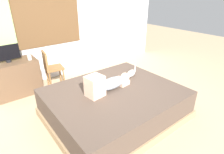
{
  "coord_description": "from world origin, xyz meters",
  "views": [
    {
      "loc": [
        -1.74,
        -2.06,
        2.06
      ],
      "look_at": [
        0.07,
        0.26,
        0.67
      ],
      "focal_mm": 29.66,
      "sensor_mm": 36.0,
      "label": 1
    }
  ],
  "objects_px": {
    "tv_monitor": "(7,53)",
    "cup": "(30,57)",
    "chair_by_desk": "(51,67)",
    "desk": "(16,78)",
    "bed": "(115,104)",
    "person_lying": "(108,84)",
    "cat": "(131,74)"
  },
  "relations": [
    {
      "from": "tv_monitor",
      "to": "chair_by_desk",
      "type": "relative_size",
      "value": 0.56
    },
    {
      "from": "desk",
      "to": "tv_monitor",
      "type": "distance_m",
      "value": 0.56
    },
    {
      "from": "bed",
      "to": "cup",
      "type": "distance_m",
      "value": 2.06
    },
    {
      "from": "desk",
      "to": "cup",
      "type": "height_order",
      "value": "cup"
    },
    {
      "from": "tv_monitor",
      "to": "cat",
      "type": "bearing_deg",
      "value": -43.42
    },
    {
      "from": "tv_monitor",
      "to": "cup",
      "type": "relative_size",
      "value": 4.89
    },
    {
      "from": "bed",
      "to": "desk",
      "type": "xyz_separation_m",
      "value": [
        -1.14,
        1.93,
        0.11
      ]
    },
    {
      "from": "cat",
      "to": "chair_by_desk",
      "type": "height_order",
      "value": "chair_by_desk"
    },
    {
      "from": "person_lying",
      "to": "cup",
      "type": "distance_m",
      "value": 1.88
    },
    {
      "from": "bed",
      "to": "person_lying",
      "type": "distance_m",
      "value": 0.4
    },
    {
      "from": "person_lying",
      "to": "cup",
      "type": "bearing_deg",
      "value": 113.75
    },
    {
      "from": "cat",
      "to": "tv_monitor",
      "type": "relative_size",
      "value": 0.72
    },
    {
      "from": "desk",
      "to": "chair_by_desk",
      "type": "height_order",
      "value": "chair_by_desk"
    },
    {
      "from": "person_lying",
      "to": "cup",
      "type": "xyz_separation_m",
      "value": [
        -0.75,
        1.72,
        0.15
      ]
    },
    {
      "from": "cat",
      "to": "desk",
      "type": "xyz_separation_m",
      "value": [
        -1.73,
        1.69,
        -0.22
      ]
    },
    {
      "from": "person_lying",
      "to": "cup",
      "type": "height_order",
      "value": "person_lying"
    },
    {
      "from": "desk",
      "to": "person_lying",
      "type": "bearing_deg",
      "value": -59.59
    },
    {
      "from": "desk",
      "to": "cup",
      "type": "bearing_deg",
      "value": -19.49
    },
    {
      "from": "desk",
      "to": "cup",
      "type": "distance_m",
      "value": 0.54
    },
    {
      "from": "tv_monitor",
      "to": "cup",
      "type": "distance_m",
      "value": 0.42
    },
    {
      "from": "bed",
      "to": "cat",
      "type": "bearing_deg",
      "value": 21.92
    },
    {
      "from": "bed",
      "to": "chair_by_desk",
      "type": "xyz_separation_m",
      "value": [
        -0.43,
        1.75,
        0.25
      ]
    },
    {
      "from": "cat",
      "to": "cup",
      "type": "bearing_deg",
      "value": 131.76
    },
    {
      "from": "cat",
      "to": "desk",
      "type": "distance_m",
      "value": 2.43
    },
    {
      "from": "tv_monitor",
      "to": "chair_by_desk",
      "type": "height_order",
      "value": "tv_monitor"
    },
    {
      "from": "bed",
      "to": "desk",
      "type": "height_order",
      "value": "desk"
    },
    {
      "from": "bed",
      "to": "person_lying",
      "type": "bearing_deg",
      "value": 124.11
    },
    {
      "from": "person_lying",
      "to": "cup",
      "type": "relative_size",
      "value": 9.59
    },
    {
      "from": "bed",
      "to": "person_lying",
      "type": "relative_size",
      "value": 2.34
    },
    {
      "from": "bed",
      "to": "tv_monitor",
      "type": "distance_m",
      "value": 2.37
    },
    {
      "from": "cup",
      "to": "tv_monitor",
      "type": "bearing_deg",
      "value": 163.4
    },
    {
      "from": "cup",
      "to": "cat",
      "type": "bearing_deg",
      "value": -48.24
    }
  ]
}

